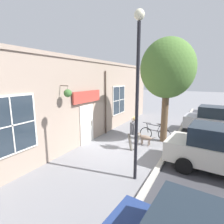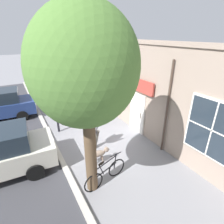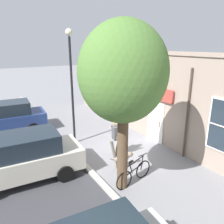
% 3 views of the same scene
% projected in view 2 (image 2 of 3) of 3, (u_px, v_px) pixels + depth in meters
% --- Properties ---
extents(ground_plane, '(90.00, 90.00, 0.00)m').
position_uv_depth(ground_plane, '(102.00, 144.00, 8.25)').
color(ground_plane, gray).
extents(storefront_facade, '(0.95, 18.00, 4.53)m').
position_uv_depth(storefront_facade, '(144.00, 91.00, 8.40)').
color(storefront_facade, gray).
rests_on(storefront_facade, ground_plane).
extents(pedestrian_walking, '(0.63, 0.60, 1.71)m').
position_uv_depth(pedestrian_walking, '(93.00, 128.00, 7.57)').
color(pedestrian_walking, '#6B665B').
rests_on(pedestrian_walking, ground_plane).
extents(dog_on_leash, '(1.08, 0.35, 0.64)m').
position_uv_depth(dog_on_leash, '(99.00, 154.00, 6.97)').
color(dog_on_leash, '#7F6B5B').
rests_on(dog_on_leash, ground_plane).
extents(street_tree_by_curb, '(2.84, 2.56, 5.56)m').
position_uv_depth(street_tree_by_curb, '(85.00, 74.00, 4.32)').
color(street_tree_by_curb, brown).
rests_on(street_tree_by_curb, ground_plane).
extents(leaning_bicycle, '(1.72, 0.34, 0.99)m').
position_uv_depth(leaning_bicycle, '(106.00, 174.00, 6.00)').
color(leaning_bicycle, black).
rests_on(leaning_bicycle, ground_plane).
extents(street_lamp, '(0.32, 0.32, 5.51)m').
position_uv_depth(street_lamp, '(49.00, 64.00, 7.89)').
color(street_lamp, black).
rests_on(street_lamp, ground_plane).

